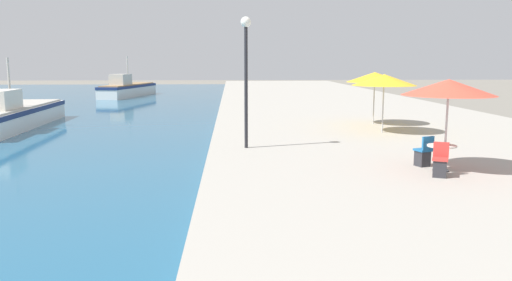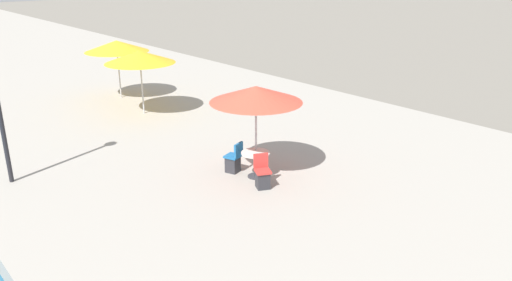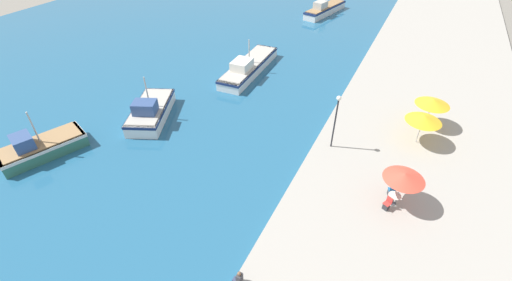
# 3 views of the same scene
# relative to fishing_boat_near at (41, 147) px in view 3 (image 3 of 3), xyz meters

# --- Properties ---
(water_basin) EXTENTS (56.00, 90.00, 0.04)m
(water_basin) POSITION_rel_fishing_boat_near_xyz_m (-9.09, 26.76, -0.80)
(water_basin) COLOR #235B7F
(water_basin) RESTS_ON ground_plane
(quay_promenade) EXTENTS (16.00, 90.00, 0.55)m
(quay_promenade) POSITION_rel_fishing_boat_near_xyz_m (26.91, 26.76, -0.54)
(quay_promenade) COLOR #A39E93
(quay_promenade) RESTS_ON ground_plane
(fishing_boat_near) EXTENTS (4.59, 6.64, 3.92)m
(fishing_boat_near) POSITION_rel_fishing_boat_near_xyz_m (0.00, 0.00, 0.00)
(fishing_boat_near) COLOR #33705B
(fishing_boat_near) RESTS_ON water_basin
(fishing_boat_mid) EXTENTS (5.30, 7.27, 4.08)m
(fishing_boat_mid) POSITION_rel_fishing_boat_near_xyz_m (4.22, 7.90, 0.03)
(fishing_boat_mid) COLOR white
(fishing_boat_mid) RESTS_ON water_basin
(fishing_boat_far) EXTENTS (3.08, 10.95, 3.75)m
(fishing_boat_far) POSITION_rel_fishing_boat_near_xyz_m (7.88, 20.13, -0.03)
(fishing_boat_far) COLOR white
(fishing_boat_far) RESTS_ON water_basin
(fishing_boat_distant) EXTENTS (4.23, 10.27, 4.05)m
(fishing_boat_distant) POSITION_rel_fishing_boat_near_xyz_m (9.16, 44.50, 0.02)
(fishing_boat_distant) COLOR silver
(fishing_boat_distant) RESTS_ON water_basin
(cafe_umbrella_pink) EXTENTS (2.55, 2.55, 2.56)m
(cafe_umbrella_pink) POSITION_rel_fishing_boat_near_xyz_m (25.73, 6.51, 2.06)
(cafe_umbrella_pink) COLOR #B7B7B7
(cafe_umbrella_pink) RESTS_ON quay_promenade
(cafe_umbrella_white) EXTENTS (2.73, 2.73, 2.50)m
(cafe_umbrella_white) POSITION_rel_fishing_boat_near_xyz_m (26.23, 14.02, 1.99)
(cafe_umbrella_white) COLOR #B7B7B7
(cafe_umbrella_white) RESTS_ON quay_promenade
(cafe_umbrella_striped) EXTENTS (2.75, 2.75, 2.53)m
(cafe_umbrella_striped) POSITION_rel_fishing_boat_near_xyz_m (26.67, 16.92, 2.02)
(cafe_umbrella_striped) COLOR #B7B7B7
(cafe_umbrella_striped) RESTS_ON quay_promenade
(cafe_table) EXTENTS (0.80, 0.80, 0.74)m
(cafe_table) POSITION_rel_fishing_boat_near_xyz_m (25.56, 6.33, 0.26)
(cafe_table) COLOR #333338
(cafe_table) RESTS_ON quay_promenade
(cafe_chair_left) EXTENTS (0.55, 0.56, 0.91)m
(cafe_chair_left) POSITION_rel_fishing_boat_near_xyz_m (25.25, 5.68, 0.06)
(cafe_chair_left) COLOR #2D2D33
(cafe_chair_left) RESTS_ON quay_promenade
(cafe_chair_right) EXTENTS (0.52, 0.54, 0.91)m
(cafe_chair_right) POSITION_rel_fishing_boat_near_xyz_m (25.31, 7.01, 0.06)
(cafe_chair_right) COLOR #2D2D33
(cafe_chair_right) RESTS_ON quay_promenade
(person_at_quay) EXTENTS (0.50, 0.36, 0.93)m
(person_at_quay) POSITION_rel_fishing_boat_near_xyz_m (19.21, -2.97, 0.14)
(person_at_quay) COLOR #333D5B
(person_at_quay) RESTS_ON quay_promenade
(lamppost) EXTENTS (0.36, 0.36, 4.56)m
(lamppost) POSITION_rel_fishing_boat_near_xyz_m (20.23, 10.44, 2.82)
(lamppost) COLOR #232328
(lamppost) RESTS_ON quay_promenade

